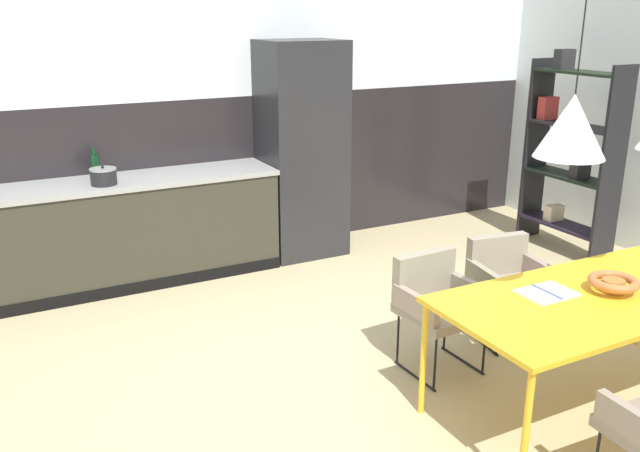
# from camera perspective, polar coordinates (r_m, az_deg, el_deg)

# --- Properties ---
(ground_plane) EXTENTS (8.99, 8.99, 0.00)m
(ground_plane) POSITION_cam_1_polar(r_m,az_deg,el_deg) (4.28, 8.53, -13.90)
(ground_plane) COLOR tan
(back_wall_splashback_dark) EXTENTS (6.92, 0.12, 1.49)m
(back_wall_splashback_dark) POSITION_cam_1_polar(r_m,az_deg,el_deg) (6.47, -6.79, 4.40)
(back_wall_splashback_dark) COLOR black
(back_wall_splashback_dark) RESTS_ON ground
(back_wall_panel_upper) EXTENTS (6.92, 0.12, 1.49)m
(back_wall_panel_upper) POSITION_cam_1_polar(r_m,az_deg,el_deg) (6.30, -7.31, 17.67)
(back_wall_panel_upper) COLOR silver
(back_wall_panel_upper) RESTS_ON back_wall_splashback_dark
(kitchen_counter) EXTENTS (3.44, 0.63, 0.91)m
(kitchen_counter) POSITION_cam_1_polar(r_m,az_deg,el_deg) (5.85, -20.23, -1.03)
(kitchen_counter) COLOR #302F24
(kitchen_counter) RESTS_ON ground
(refrigerator_column) EXTENTS (0.72, 0.60, 1.99)m
(refrigerator_column) POSITION_cam_1_polar(r_m,az_deg,el_deg) (6.28, -1.57, 6.47)
(refrigerator_column) COLOR #232326
(refrigerator_column) RESTS_ON ground
(dining_table) EXTENTS (1.92, 0.89, 0.73)m
(dining_table) POSITION_cam_1_polar(r_m,az_deg,el_deg) (4.11, 22.93, -5.78)
(dining_table) COLOR gold
(dining_table) RESTS_ON ground
(armchair_by_stool) EXTENTS (0.55, 0.54, 0.72)m
(armchair_by_stool) POSITION_cam_1_polar(r_m,az_deg,el_deg) (4.89, 15.55, -3.95)
(armchair_by_stool) COLOR gray
(armchair_by_stool) RESTS_ON ground
(armchair_near_window) EXTENTS (0.51, 0.49, 0.75)m
(armchair_near_window) POSITION_cam_1_polar(r_m,az_deg,el_deg) (4.38, 9.82, -5.92)
(armchair_near_window) COLOR gray
(armchair_near_window) RESTS_ON ground
(fruit_bowl) EXTENTS (0.28, 0.28, 0.09)m
(fruit_bowl) POSITION_cam_1_polar(r_m,az_deg,el_deg) (4.11, 23.73, -4.44)
(fruit_bowl) COLOR #B2662D
(fruit_bowl) RESTS_ON dining_table
(open_book) EXTENTS (0.30, 0.23, 0.02)m
(open_book) POSITION_cam_1_polar(r_m,az_deg,el_deg) (3.97, 18.75, -5.42)
(open_book) COLOR white
(open_book) RESTS_ON dining_table
(cooking_pot) EXTENTS (0.21, 0.21, 0.16)m
(cooking_pot) POSITION_cam_1_polar(r_m,az_deg,el_deg) (5.63, -17.96, 4.04)
(cooking_pot) COLOR black
(cooking_pot) RESTS_ON kitchen_counter
(bottle_oil_tall) EXTENTS (0.07, 0.07, 0.25)m
(bottle_oil_tall) POSITION_cam_1_polar(r_m,az_deg,el_deg) (5.91, -18.61, 4.96)
(bottle_oil_tall) COLOR #0F3319
(bottle_oil_tall) RESTS_ON kitchen_counter
(open_shelf_unit) EXTENTS (0.30, 0.95, 1.90)m
(open_shelf_unit) POSITION_cam_1_polar(r_m,az_deg,el_deg) (6.77, 20.50, 5.97)
(open_shelf_unit) COLOR black
(open_shelf_unit) RESTS_ON ground
(pendant_lamp_over_table_near) EXTENTS (0.35, 0.35, 1.39)m
(pendant_lamp_over_table_near) POSITION_cam_1_polar(r_m,az_deg,el_deg) (3.56, 20.65, 7.98)
(pendant_lamp_over_table_near) COLOR black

